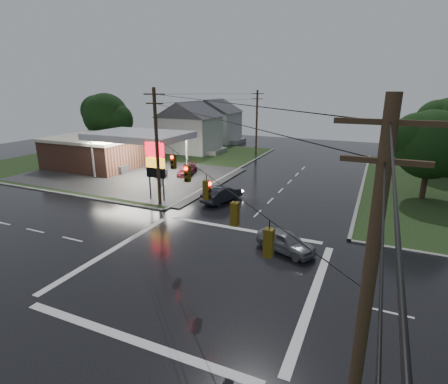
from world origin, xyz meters
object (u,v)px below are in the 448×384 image
at_px(pylon_sign, 155,161).
at_px(utility_pole_n, 257,122).
at_px(tree_nw_behind, 107,116).
at_px(tree_ne_near, 432,145).
at_px(house_near, 190,126).
at_px(car_pump, 187,170).
at_px(utility_pole_se, 363,319).
at_px(utility_pole_nw, 157,146).
at_px(car_crossing, 286,241).
at_px(car_north, 222,194).
at_px(house_far, 215,120).
at_px(gas_station, 103,150).

bearing_deg(pylon_sign, utility_pole_n, 87.92).
height_order(tree_nw_behind, tree_ne_near, tree_nw_behind).
xyz_separation_m(house_near, tree_nw_behind, (-12.89, -6.01, 1.77)).
height_order(tree_nw_behind, car_pump, tree_nw_behind).
relative_size(utility_pole_se, tree_ne_near, 1.22).
distance_m(utility_pole_nw, car_crossing, 15.38).
relative_size(utility_pole_nw, car_north, 2.30).
bearing_deg(car_pump, utility_pole_nw, -88.01).
xyz_separation_m(tree_nw_behind, car_crossing, (38.05, -25.36, -5.44)).
relative_size(house_near, car_north, 2.31).
distance_m(utility_pole_nw, house_near, 28.90).
bearing_deg(house_near, utility_pole_se, -56.21).
bearing_deg(tree_ne_near, pylon_sign, -154.99).
height_order(house_far, car_pump, house_far).
bearing_deg(utility_pole_se, tree_nw_behind, 137.66).
bearing_deg(utility_pole_nw, car_pump, 107.07).
xyz_separation_m(gas_station, house_near, (4.73, 16.30, 1.86)).
relative_size(utility_pole_n, tree_nw_behind, 1.05).
bearing_deg(utility_pole_n, pylon_sign, -92.08).
height_order(pylon_sign, car_pump, pylon_sign).
height_order(utility_pole_n, tree_nw_behind, utility_pole_n).
xyz_separation_m(utility_pole_nw, car_pump, (-3.50, 11.40, -5.06)).
distance_m(pylon_sign, utility_pole_n, 27.56).
relative_size(utility_pole_nw, house_far, 1.00).
distance_m(pylon_sign, utility_pole_se, 28.34).
bearing_deg(house_far, utility_pole_nw, -72.08).
distance_m(utility_pole_n, house_far, 16.00).
distance_m(pylon_sign, utility_pole_nw, 2.22).
xyz_separation_m(utility_pole_nw, tree_nw_behind, (-24.34, 20.49, 0.46)).
bearing_deg(house_near, pylon_sign, -67.72).
distance_m(utility_pole_se, car_north, 26.81).
distance_m(utility_pole_n, house_near, 11.67).
bearing_deg(utility_pole_n, tree_nw_behind, -161.79).
bearing_deg(utility_pole_se, car_crossing, 110.52).
xyz_separation_m(house_far, car_north, (17.54, -35.12, -3.62)).
distance_m(gas_station, tree_ne_near, 40.00).
bearing_deg(car_north, car_crossing, 151.59).
relative_size(utility_pole_nw, tree_nw_behind, 1.10).
bearing_deg(tree_nw_behind, car_pump, -23.57).
distance_m(utility_pole_nw, car_pump, 12.96).
xyz_separation_m(utility_pole_se, house_far, (-31.45, 57.50, -1.32)).
bearing_deg(car_crossing, tree_ne_near, -7.34).
height_order(utility_pole_n, house_far, utility_pole_n).
bearing_deg(car_crossing, gas_station, 85.66).
bearing_deg(tree_ne_near, utility_pole_n, 145.90).
relative_size(utility_pole_se, car_north, 2.30).
xyz_separation_m(tree_nw_behind, car_north, (29.43, -17.11, -5.39)).
relative_size(house_far, car_pump, 2.44).
height_order(gas_station, car_crossing, gas_station).
relative_size(utility_pole_n, house_near, 0.95).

